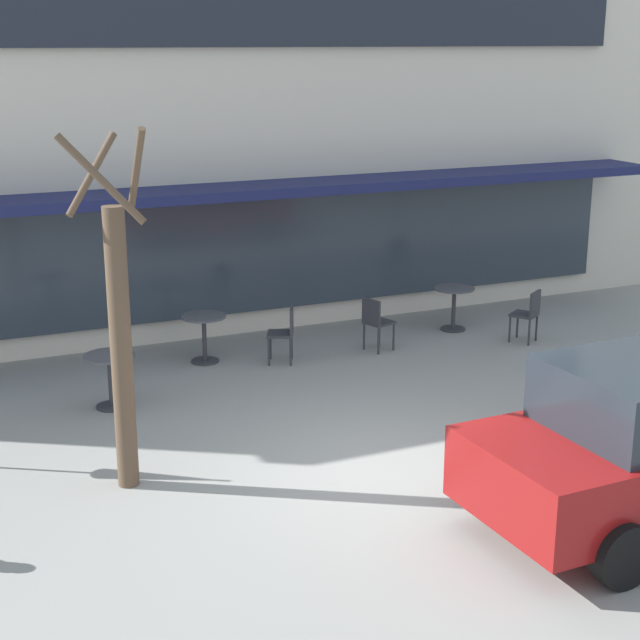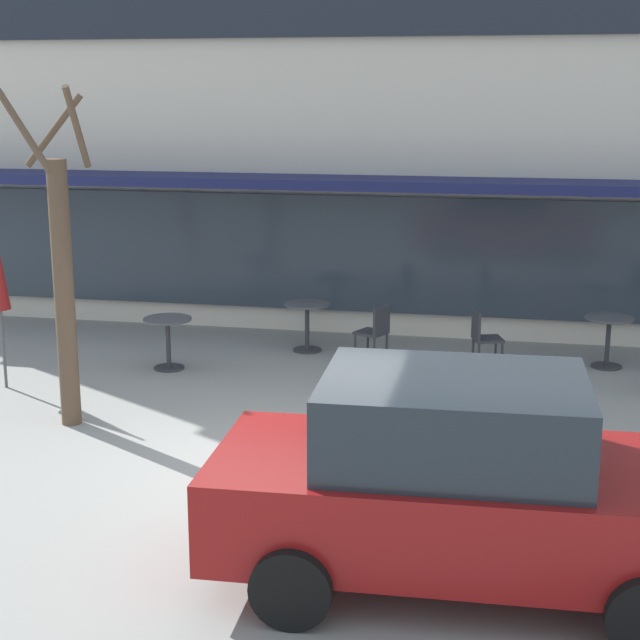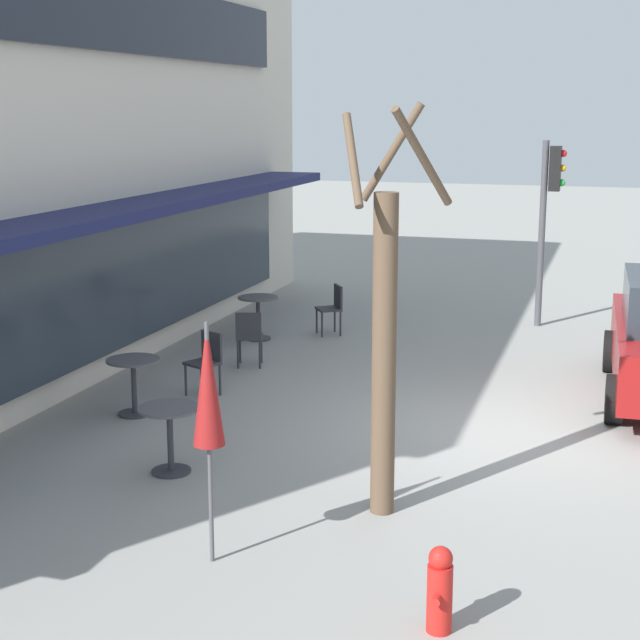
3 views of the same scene
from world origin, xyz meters
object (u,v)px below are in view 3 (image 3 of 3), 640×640
at_px(patio_umbrella_green_folded, 208,386).
at_px(traffic_light_pole, 549,202).
at_px(cafe_chair_1, 206,358).
at_px(cafe_table_near_wall, 258,310).
at_px(street_tree, 385,338).
at_px(cafe_table_streetside, 134,377).
at_px(cafe_chair_0, 333,306).
at_px(fire_hydrant, 440,589).
at_px(cafe_table_by_tree, 170,428).
at_px(cafe_chair_2, 249,334).

xyz_separation_m(patio_umbrella_green_folded, traffic_light_pole, (10.71, -2.01, 0.67)).
bearing_deg(patio_umbrella_green_folded, cafe_chair_1, 24.24).
distance_m(cafe_table_near_wall, patio_umbrella_green_folded, 8.63).
relative_size(cafe_table_near_wall, traffic_light_pole, 0.22).
bearing_deg(traffic_light_pole, street_tree, 174.91).
xyz_separation_m(cafe_chair_1, traffic_light_pole, (5.93, -4.17, 1.77)).
bearing_deg(street_tree, cafe_table_streetside, 61.48).
relative_size(cafe_chair_0, fire_hydrant, 1.26).
bearing_deg(cafe_chair_0, traffic_light_pole, -62.74).
height_order(cafe_table_streetside, traffic_light_pole, traffic_light_pole).
height_order(cafe_table_by_tree, cafe_chair_2, cafe_chair_2).
bearing_deg(cafe_table_near_wall, street_tree, -149.78).
relative_size(cafe_table_by_tree, traffic_light_pole, 0.22).
bearing_deg(street_tree, fire_hydrant, -155.33).
bearing_deg(cafe_table_streetside, street_tree, -118.52).
xyz_separation_m(cafe_chair_0, cafe_chair_2, (-2.54, 0.60, 0.00)).
bearing_deg(patio_umbrella_green_folded, fire_hydrant, -105.12).
height_order(cafe_chair_1, street_tree, street_tree).
height_order(cafe_table_near_wall, cafe_chair_1, cafe_chair_1).
distance_m(cafe_chair_1, traffic_light_pole, 7.46).
xyz_separation_m(cafe_table_by_tree, cafe_chair_1, (2.91, 0.85, 0.01)).
distance_m(patio_umbrella_green_folded, cafe_chair_2, 6.78).
height_order(cafe_table_near_wall, patio_umbrella_green_folded, patio_umbrella_green_folded).
relative_size(cafe_chair_1, cafe_chair_2, 1.00).
relative_size(cafe_table_streetside, traffic_light_pole, 0.22).
relative_size(patio_umbrella_green_folded, traffic_light_pole, 0.65).
xyz_separation_m(cafe_table_streetside, patio_umbrella_green_folded, (-3.64, -2.69, 1.11)).
relative_size(cafe_table_near_wall, cafe_chair_1, 0.85).
bearing_deg(cafe_table_streetside, cafe_table_near_wall, -0.43).
height_order(patio_umbrella_green_folded, traffic_light_pole, traffic_light_pole).
bearing_deg(cafe_table_streetside, fire_hydrant, -131.02).
xyz_separation_m(cafe_table_streetside, cafe_chair_1, (1.15, -0.53, 0.01)).
bearing_deg(street_tree, cafe_table_by_tree, 82.15).
bearing_deg(cafe_chair_1, cafe_table_near_wall, 8.50).
height_order(patio_umbrella_green_folded, cafe_chair_2, patio_umbrella_green_folded).
xyz_separation_m(cafe_table_by_tree, cafe_chair_2, (4.48, 0.81, 0.01)).
bearing_deg(cafe_table_streetside, patio_umbrella_green_folded, -143.52).
height_order(cafe_table_near_wall, cafe_chair_2, cafe_chair_2).
relative_size(cafe_table_near_wall, street_tree, 0.19).
xyz_separation_m(cafe_chair_0, fire_hydrant, (-9.47, -3.69, -0.17)).
xyz_separation_m(cafe_table_near_wall, cafe_chair_1, (-3.35, -0.50, 0.01)).
bearing_deg(cafe_chair_1, cafe_chair_2, -1.14).
relative_size(cafe_table_streetside, cafe_chair_1, 0.85).
relative_size(patio_umbrella_green_folded, street_tree, 0.54).
xyz_separation_m(cafe_chair_1, cafe_chair_2, (1.57, -0.03, 0.00)).
relative_size(cafe_table_near_wall, patio_umbrella_green_folded, 0.35).
height_order(traffic_light_pole, fire_hydrant, traffic_light_pole).
relative_size(cafe_table_by_tree, cafe_chair_0, 0.85).
bearing_deg(cafe_chair_2, cafe_chair_1, 178.86).
distance_m(cafe_table_streetside, cafe_chair_1, 1.27).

